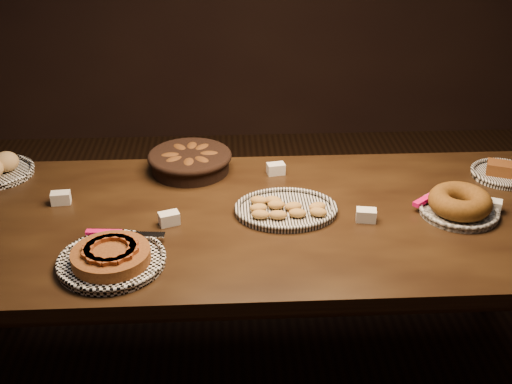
{
  "coord_description": "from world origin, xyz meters",
  "views": [
    {
      "loc": [
        -0.09,
        -1.99,
        1.92
      ],
      "look_at": [
        0.01,
        0.05,
        0.82
      ],
      "focal_mm": 45.0,
      "sensor_mm": 36.0,
      "label": 1
    }
  ],
  "objects_px": {
    "apple_tart_plate": "(111,258)",
    "bundt_cake_plate": "(459,205)",
    "madeleine_platter": "(285,209)",
    "buffet_table": "(253,233)"
  },
  "relations": [
    {
      "from": "apple_tart_plate",
      "to": "bundt_cake_plate",
      "type": "xyz_separation_m",
      "value": [
        1.2,
        0.26,
        0.01
      ]
    },
    {
      "from": "apple_tart_plate",
      "to": "bundt_cake_plate",
      "type": "relative_size",
      "value": 1.01
    },
    {
      "from": "apple_tart_plate",
      "to": "madeleine_platter",
      "type": "bearing_deg",
      "value": 4.37
    },
    {
      "from": "buffet_table",
      "to": "bundt_cake_plate",
      "type": "height_order",
      "value": "bundt_cake_plate"
    },
    {
      "from": "apple_tart_plate",
      "to": "madeleine_platter",
      "type": "height_order",
      "value": "apple_tart_plate"
    },
    {
      "from": "madeleine_platter",
      "to": "bundt_cake_plate",
      "type": "bearing_deg",
      "value": 15.02
    },
    {
      "from": "buffet_table",
      "to": "bundt_cake_plate",
      "type": "bearing_deg",
      "value": -1.76
    },
    {
      "from": "madeleine_platter",
      "to": "buffet_table",
      "type": "bearing_deg",
      "value": -154.86
    },
    {
      "from": "apple_tart_plate",
      "to": "buffet_table",
      "type": "bearing_deg",
      "value": 8.7
    },
    {
      "from": "apple_tart_plate",
      "to": "bundt_cake_plate",
      "type": "height_order",
      "value": "bundt_cake_plate"
    }
  ]
}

